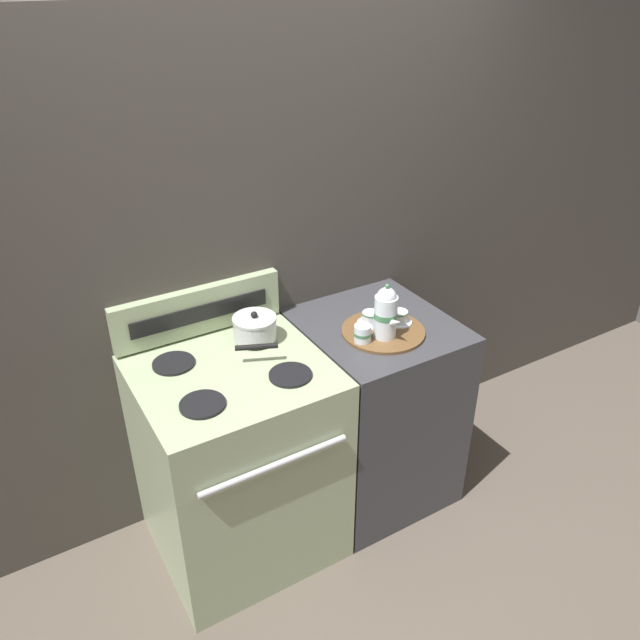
{
  "coord_description": "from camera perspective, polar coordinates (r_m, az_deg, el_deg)",
  "views": [
    {
      "loc": [
        -1.05,
        -1.89,
        2.3
      ],
      "look_at": [
        0.1,
        0.04,
        1.01
      ],
      "focal_mm": 35.0,
      "sensor_mm": 36.0,
      "label": 1
    }
  ],
  "objects": [
    {
      "name": "saucepan",
      "position": [
        2.58,
        -5.97,
        -0.73
      ],
      "size": [
        0.24,
        0.29,
        0.12
      ],
      "color": "#B7B7BC",
      "rests_on": "stove"
    },
    {
      "name": "control_panel",
      "position": [
        2.64,
        -11.05,
        0.83
      ],
      "size": [
        0.73,
        0.05,
        0.2
      ],
      "color": "#9EAD84",
      "rests_on": "stove"
    },
    {
      "name": "creamer_jug",
      "position": [
        2.56,
        3.91,
        -1.22
      ],
      "size": [
        0.07,
        0.07,
        0.07
      ],
      "color": "silver",
      "rests_on": "serving_tray"
    },
    {
      "name": "stove",
      "position": [
        2.73,
        -7.41,
        -12.61
      ],
      "size": [
        0.74,
        0.71,
        0.94
      ],
      "color": "#9EAD84",
      "rests_on": "ground"
    },
    {
      "name": "side_counter",
      "position": [
        2.99,
        4.92,
        -8.05
      ],
      "size": [
        0.63,
        0.68,
        0.93
      ],
      "color": "#38383D",
      "rests_on": "ground"
    },
    {
      "name": "wall_back",
      "position": [
        2.76,
        -5.32,
        3.98
      ],
      "size": [
        6.0,
        0.05,
        2.2
      ],
      "color": "#423D38",
      "rests_on": "ground"
    },
    {
      "name": "teacup_left",
      "position": [
        2.71,
        7.23,
        0.28
      ],
      "size": [
        0.12,
        0.12,
        0.06
      ],
      "color": "silver",
      "rests_on": "serving_tray"
    },
    {
      "name": "ground_plane",
      "position": [
        3.15,
        -1.3,
        -16.92
      ],
      "size": [
        6.0,
        6.0,
        0.0
      ],
      "primitive_type": "plane",
      "color": "brown"
    },
    {
      "name": "serving_tray",
      "position": [
        2.67,
        5.8,
        -1.04
      ],
      "size": [
        0.36,
        0.36,
        0.01
      ],
      "color": "brown",
      "rests_on": "side_counter"
    },
    {
      "name": "teacup_right",
      "position": [
        2.69,
        4.64,
        0.2
      ],
      "size": [
        0.12,
        0.12,
        0.06
      ],
      "color": "silver",
      "rests_on": "serving_tray"
    },
    {
      "name": "teapot",
      "position": [
        2.56,
        6.05,
        0.69
      ],
      "size": [
        0.1,
        0.16,
        0.24
      ],
      "color": "silver",
      "rests_on": "serving_tray"
    }
  ]
}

